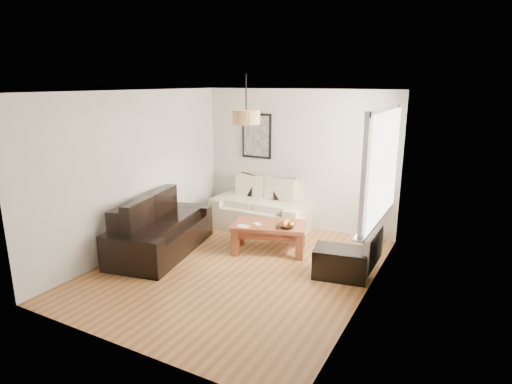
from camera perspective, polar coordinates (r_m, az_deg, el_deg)
The scene contains 21 objects.
floor at distance 6.49m, azimuth -2.54°, elevation -10.21°, with size 4.50×4.50×0.00m, color brown.
ceiling at distance 5.88m, azimuth -2.83°, elevation 13.41°, with size 3.80×4.50×0.00m, color white, non-canonical shape.
wall_back at distance 8.03m, azimuth 5.57°, elevation 4.37°, with size 3.80×0.04×2.60m, color silver, non-canonical shape.
wall_front at distance 4.36m, azimuth -18.03°, elevation -5.22°, with size 3.80×0.04×2.60m, color silver, non-canonical shape.
wall_left at distance 7.19m, azimuth -15.82°, elevation 2.67°, with size 0.04×4.50×2.60m, color silver, non-canonical shape.
wall_right at distance 5.37m, azimuth 15.05°, elevation -1.28°, with size 0.04×4.50×2.60m, color silver, non-canonical shape.
window_bay at distance 6.07m, azimuth 16.64°, elevation 3.35°, with size 0.14×1.90×1.60m, color white, non-canonical shape.
radiator at distance 6.42m, azimuth 15.49°, elevation -7.35°, with size 0.10×0.90×0.52m, color white.
poster at distance 8.30m, azimuth 0.10°, elevation 7.57°, with size 0.62×0.04×0.87m, color black, non-canonical shape.
pendant_shade at distance 6.16m, azimuth -1.33°, elevation 10.04°, with size 0.40×0.40×0.20m, color tan.
loveseat_cream at distance 8.02m, azimuth 0.78°, elevation -1.84°, with size 1.80×0.98×0.90m, color #BBB597, non-canonical shape.
sofa_leather at distance 7.10m, azimuth -12.66°, elevation -4.57°, with size 1.99×0.97×0.86m, color black, non-canonical shape.
coffee_table at distance 6.99m, azimuth 1.77°, elevation -6.16°, with size 1.18×0.64×0.48m, color brown, non-canonical shape.
ottoman at distance 6.25m, azimuth 11.31°, elevation -9.35°, with size 0.75×0.48×0.43m, color black.
cushion_left at distance 8.31m, azimuth -1.03°, elevation 1.02°, with size 0.42×0.13×0.42m, color black.
cushion_right at distance 7.97m, azimuth 3.88°, elevation 0.38°, with size 0.41×0.13×0.41m, color black.
fruit_bowl at distance 6.72m, azimuth 4.22°, elevation -4.58°, with size 0.27×0.27×0.07m, color black.
orange_a at distance 6.80m, azimuth 3.86°, elevation -4.28°, with size 0.09×0.09×0.09m, color #FE5315.
orange_b at distance 6.77m, azimuth 4.90°, elevation -4.37°, with size 0.08×0.08×0.08m, color orange.
orange_c at distance 6.87m, azimuth 4.22°, elevation -4.09°, with size 0.09×0.09×0.09m, color #FFA215.
papers at distance 6.79m, azimuth -1.73°, elevation -4.60°, with size 0.19×0.14×0.01m, color silver.
Camera 1 is at (3.02, -5.05, 2.73)m, focal length 29.70 mm.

